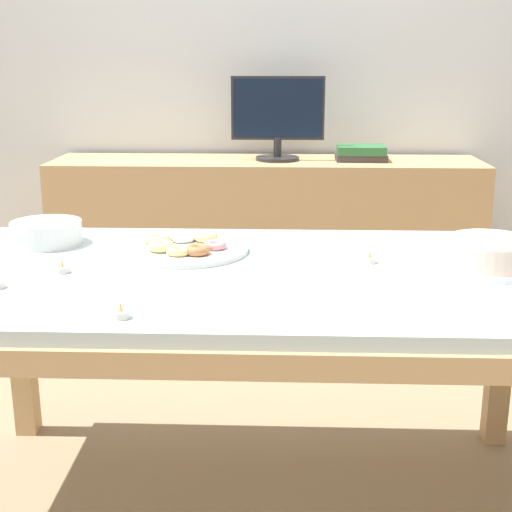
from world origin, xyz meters
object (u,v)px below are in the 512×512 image
cake_chocolate_round (491,255)px  tealight_left_edge (121,314)px  tealight_near_cakes (62,269)px  tealight_centre (370,259)px  plate_stack (47,233)px  book_stack (361,153)px  computer_monitor (278,119)px  pastry_platter (184,247)px

cake_chocolate_round → tealight_left_edge: (-0.90, -0.41, -0.03)m
tealight_near_cakes → tealight_centre: 0.82m
plate_stack → tealight_centre: plate_stack is taller
book_stack → plate_stack: (-1.06, -1.24, -0.08)m
book_stack → tealight_centre: book_stack is taller
cake_chocolate_round → book_stack: bearing=97.6°
computer_monitor → tealight_left_edge: computer_monitor is taller
cake_chocolate_round → plate_stack: size_ratio=1.35×
tealight_near_cakes → pastry_platter: bearing=36.9°
book_stack → pastry_platter: (-0.64, -1.32, -0.10)m
cake_chocolate_round → pastry_platter: cake_chocolate_round is taller
computer_monitor → tealight_near_cakes: computer_monitor is taller
computer_monitor → plate_stack: (-0.68, -1.24, -0.24)m
book_stack → computer_monitor: bearing=-179.8°
plate_stack → tealight_left_edge: size_ratio=5.25×
computer_monitor → tealight_near_cakes: size_ratio=10.60×
tealight_left_edge → plate_stack: bearing=120.3°
cake_chocolate_round → pastry_platter: 0.85m
tealight_near_cakes → tealight_centre: (0.81, 0.12, 0.00)m
tealight_centre → cake_chocolate_round: bearing=-8.3°
pastry_platter → tealight_left_edge: bearing=-96.6°
computer_monitor → tealight_near_cakes: 1.65m
tealight_near_cakes → tealight_centre: same height
tealight_centre → tealight_left_edge: size_ratio=1.00×
book_stack → tealight_centre: size_ratio=5.76×
plate_stack → computer_monitor: bearing=61.3°
book_stack → pastry_platter: bearing=-115.9°
plate_stack → tealight_centre: 0.96m
book_stack → tealight_left_edge: 1.99m
cake_chocolate_round → tealight_left_edge: size_ratio=7.08×
tealight_near_cakes → tealight_left_edge: size_ratio=1.00×
tealight_left_edge → cake_chocolate_round: bearing=24.4°
cake_chocolate_round → tealight_centre: bearing=171.7°
book_stack → cake_chocolate_round: 1.47m
book_stack → plate_stack: size_ratio=1.10×
pastry_platter → tealight_centre: size_ratio=9.15×
plate_stack → tealight_left_edge: plate_stack is taller
computer_monitor → plate_stack: bearing=-118.7°
pastry_platter → tealight_near_cakes: 0.36m
cake_chocolate_round → tealight_near_cakes: (-1.12, -0.08, -0.03)m
tealight_centre → tealight_left_edge: (-0.58, -0.45, 0.00)m
pastry_platter → tealight_centre: 0.53m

